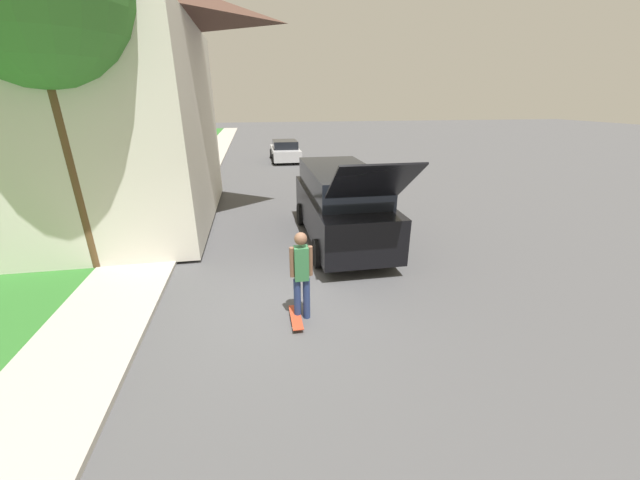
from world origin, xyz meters
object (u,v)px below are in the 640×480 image
(car_down_street, at_px, (285,151))
(skateboard, at_px, (296,317))
(suv_parked, at_px, (341,203))
(skateboarder, at_px, (301,272))

(car_down_street, distance_m, skateboard, 18.41)
(suv_parked, distance_m, car_down_street, 14.53)
(suv_parked, xyz_separation_m, skateboard, (-1.73, -3.83, -1.03))
(suv_parked, xyz_separation_m, skateboarder, (-1.60, -3.74, -0.16))
(car_down_street, xyz_separation_m, skateboarder, (-1.29, -18.25, 0.31))
(car_down_street, xyz_separation_m, skateboard, (-1.42, -18.35, -0.55))
(suv_parked, bearing_deg, skateboarder, -113.12)
(suv_parked, relative_size, car_down_street, 1.43)
(suv_parked, bearing_deg, skateboard, -114.25)
(skateboard, bearing_deg, suv_parked, 65.75)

